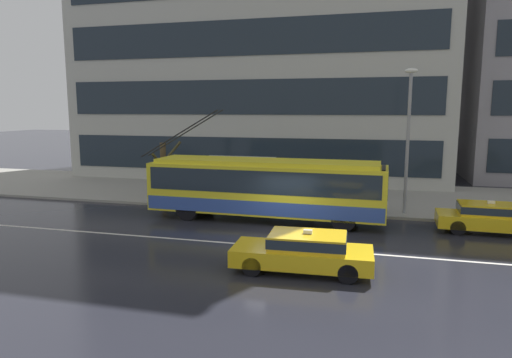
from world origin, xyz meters
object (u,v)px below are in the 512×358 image
object	(u,v)px
taxi_oncoming_near	(304,250)
street_tree_bare	(164,167)
taxi_ahead_of_bus	(493,217)
street_lamp	(408,130)
pedestrian_approaching_curb	(219,169)
trolleybus	(266,187)
pedestrian_at_shelter	(312,190)
pedestrian_walking_past	(270,174)
bus_shelter	(239,169)

from	to	relation	value
taxi_oncoming_near	street_tree_bare	distance (m)	13.74
street_tree_bare	taxi_ahead_of_bus	bearing A→B (deg)	-10.39
street_lamp	street_tree_bare	xyz separation A→B (m)	(-13.29, 0.77, -2.35)
pedestrian_approaching_curb	trolleybus	bearing A→B (deg)	-49.21
trolleybus	pedestrian_at_shelter	bearing A→B (deg)	53.59
pedestrian_at_shelter	taxi_ahead_of_bus	bearing A→B (deg)	-16.26
taxi_oncoming_near	street_lamp	world-z (taller)	street_lamp
pedestrian_walking_past	street_tree_bare	world-z (taller)	street_tree_bare
street_lamp	street_tree_bare	distance (m)	13.52
pedestrian_at_shelter	pedestrian_approaching_curb	xyz separation A→B (m)	(-5.77, 1.96, 0.66)
pedestrian_approaching_curb	pedestrian_walking_past	bearing A→B (deg)	-21.17
pedestrian_at_shelter	pedestrian_approaching_curb	world-z (taller)	pedestrian_approaching_curb
pedestrian_approaching_curb	street_tree_bare	bearing A→B (deg)	-157.48
street_tree_bare	pedestrian_approaching_curb	bearing A→B (deg)	22.52
trolleybus	pedestrian_approaching_curb	bearing A→B (deg)	130.79
street_tree_bare	pedestrian_at_shelter	bearing A→B (deg)	-4.79
pedestrian_walking_past	street_tree_bare	size ratio (longest dim) A/B	0.61
bus_shelter	pedestrian_approaching_curb	world-z (taller)	bus_shelter
pedestrian_approaching_curb	street_lamp	distance (m)	10.82
trolleybus	taxi_ahead_of_bus	distance (m)	9.93
pedestrian_approaching_curb	street_lamp	bearing A→B (deg)	-10.95
bus_shelter	street_tree_bare	xyz separation A→B (m)	(-4.56, -0.03, -0.05)
trolleybus	street_tree_bare	size ratio (longest dim) A/B	3.63
trolleybus	bus_shelter	distance (m)	4.04
pedestrian_walking_past	trolleybus	bearing A→B (deg)	-80.68
trolleybus	taxi_oncoming_near	xyz separation A→B (m)	(2.82, -6.41, -0.88)
taxi_oncoming_near	bus_shelter	xyz separation A→B (m)	(-5.11, 9.71, 1.25)
bus_shelter	street_tree_bare	bearing A→B (deg)	-179.67
taxi_oncoming_near	pedestrian_approaching_curb	xyz separation A→B (m)	(-6.71, 10.91, 1.03)
taxi_ahead_of_bus	taxi_oncoming_near	bearing A→B (deg)	-136.89
pedestrian_walking_past	bus_shelter	bearing A→B (deg)	176.75
taxi_ahead_of_bus	pedestrian_approaching_curb	world-z (taller)	pedestrian_approaching_curb
taxi_ahead_of_bus	street_tree_bare	size ratio (longest dim) A/B	1.43
pedestrian_approaching_curb	pedestrian_walking_past	xyz separation A→B (m)	(3.36, -1.30, 0.03)
bus_shelter	pedestrian_at_shelter	xyz separation A→B (m)	(4.16, -0.76, -0.88)
taxi_oncoming_near	pedestrian_walking_past	xyz separation A→B (m)	(-3.35, 9.61, 1.06)
trolleybus	pedestrian_walking_past	size ratio (longest dim) A/B	5.94
trolleybus	pedestrian_at_shelter	distance (m)	3.21
pedestrian_walking_past	street_lamp	world-z (taller)	street_lamp
taxi_ahead_of_bus	street_tree_bare	world-z (taller)	street_tree_bare
taxi_ahead_of_bus	pedestrian_approaching_curb	xyz separation A→B (m)	(-13.78, 4.30, 1.03)
taxi_oncoming_near	pedestrian_walking_past	size ratio (longest dim) A/B	2.29
bus_shelter	pedestrian_approaching_curb	distance (m)	2.02
taxi_oncoming_near	bus_shelter	size ratio (longest dim) A/B	1.17
taxi_oncoming_near	pedestrian_walking_past	bearing A→B (deg)	109.19
pedestrian_at_shelter	trolleybus	bearing A→B (deg)	-126.41
pedestrian_approaching_curb	pedestrian_walking_past	distance (m)	3.61
taxi_ahead_of_bus	taxi_oncoming_near	size ratio (longest dim) A/B	1.02
pedestrian_approaching_curb	street_tree_bare	size ratio (longest dim) A/B	0.59
taxi_oncoming_near	pedestrian_at_shelter	xyz separation A→B (m)	(-0.94, 8.96, 0.37)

